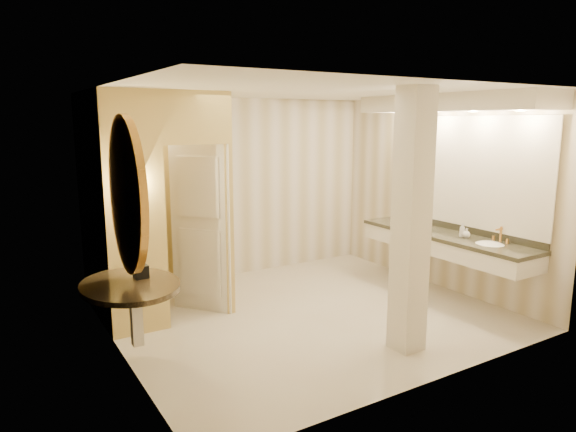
% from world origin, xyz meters
% --- Properties ---
extents(floor, '(4.50, 4.50, 0.00)m').
position_xyz_m(floor, '(0.00, 0.00, 0.00)').
color(floor, beige).
rests_on(floor, ground).
extents(ceiling, '(4.50, 4.50, 0.00)m').
position_xyz_m(ceiling, '(0.00, 0.00, 2.70)').
color(ceiling, white).
rests_on(ceiling, wall_back).
extents(wall_back, '(4.50, 0.02, 2.70)m').
position_xyz_m(wall_back, '(0.00, 2.00, 1.35)').
color(wall_back, beige).
rests_on(wall_back, floor).
extents(wall_front, '(4.50, 0.02, 2.70)m').
position_xyz_m(wall_front, '(0.00, -2.00, 1.35)').
color(wall_front, beige).
rests_on(wall_front, floor).
extents(wall_left, '(0.02, 4.00, 2.70)m').
position_xyz_m(wall_left, '(-2.25, 0.00, 1.35)').
color(wall_left, beige).
rests_on(wall_left, floor).
extents(wall_right, '(0.02, 4.00, 2.70)m').
position_xyz_m(wall_right, '(2.25, 0.00, 1.35)').
color(wall_right, beige).
rests_on(wall_right, floor).
extents(toilet_closet, '(1.50, 1.55, 2.70)m').
position_xyz_m(toilet_closet, '(-1.13, 0.96, 1.39)').
color(toilet_closet, '#D6C770').
rests_on(toilet_closet, floor).
extents(wall_sconce, '(0.14, 0.14, 0.42)m').
position_xyz_m(wall_sconce, '(-1.93, 0.43, 1.73)').
color(wall_sconce, gold).
rests_on(wall_sconce, toilet_closet).
extents(vanity, '(0.75, 2.78, 2.09)m').
position_xyz_m(vanity, '(1.98, -0.40, 1.63)').
color(vanity, silver).
rests_on(vanity, floor).
extents(console_shelf, '(1.12, 1.12, 2.01)m').
position_xyz_m(console_shelf, '(-2.21, -0.35, 1.35)').
color(console_shelf, black).
rests_on(console_shelf, floor).
extents(pillar, '(0.29, 0.29, 2.70)m').
position_xyz_m(pillar, '(0.35, -1.35, 1.35)').
color(pillar, silver).
rests_on(pillar, floor).
extents(tissue_box, '(0.13, 0.13, 0.13)m').
position_xyz_m(tissue_box, '(-2.10, -0.24, 0.94)').
color(tissue_box, black).
rests_on(tissue_box, console_shelf).
extents(toilet, '(0.49, 0.82, 0.82)m').
position_xyz_m(toilet, '(-1.91, 1.38, 0.41)').
color(toilet, white).
rests_on(toilet, floor).
extents(soap_bottle_a, '(0.08, 0.08, 0.14)m').
position_xyz_m(soap_bottle_a, '(1.82, 0.00, 0.95)').
color(soap_bottle_a, beige).
rests_on(soap_bottle_a, vanity).
extents(soap_bottle_b, '(0.13, 0.13, 0.13)m').
position_xyz_m(soap_bottle_b, '(1.97, -0.72, 0.94)').
color(soap_bottle_b, silver).
rests_on(soap_bottle_b, vanity).
extents(soap_bottle_c, '(0.07, 0.07, 0.19)m').
position_xyz_m(soap_bottle_c, '(1.96, -0.66, 0.97)').
color(soap_bottle_c, '#C6B28C').
rests_on(soap_bottle_c, vanity).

